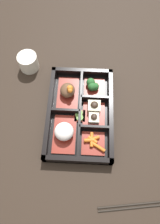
# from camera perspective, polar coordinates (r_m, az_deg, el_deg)

# --- Properties ---
(ground_plane) EXTENTS (3.00, 3.00, 0.00)m
(ground_plane) POSITION_cam_1_polar(r_m,az_deg,el_deg) (0.76, 0.00, -0.79)
(ground_plane) COLOR black
(bento_base) EXTENTS (0.34, 0.22, 0.01)m
(bento_base) POSITION_cam_1_polar(r_m,az_deg,el_deg) (0.76, 0.00, -0.63)
(bento_base) COLOR black
(bento_base) RESTS_ON ground_plane
(bento_rim) EXTENTS (0.34, 0.22, 0.04)m
(bento_rim) POSITION_cam_1_polar(r_m,az_deg,el_deg) (0.74, 0.14, -0.16)
(bento_rim) COLOR black
(bento_rim) RESTS_ON ground_plane
(bowl_rice) EXTENTS (0.13, 0.07, 0.05)m
(bowl_rice) POSITION_cam_1_polar(r_m,az_deg,el_deg) (0.70, -4.16, -5.26)
(bowl_rice) COLOR maroon
(bowl_rice) RESTS_ON bento_base
(bowl_stew) EXTENTS (0.13, 0.07, 0.06)m
(bowl_stew) POSITION_cam_1_polar(r_m,az_deg,el_deg) (0.77, -3.20, 5.47)
(bowl_stew) COLOR maroon
(bowl_stew) RESTS_ON bento_base
(bowl_carrots) EXTENTS (0.08, 0.08, 0.02)m
(bowl_carrots) POSITION_cam_1_polar(r_m,az_deg,el_deg) (0.71, 3.45, -7.92)
(bowl_carrots) COLOR maroon
(bowl_carrots) RESTS_ON bento_base
(bowl_tofu) EXTENTS (0.09, 0.07, 0.04)m
(bowl_tofu) POSITION_cam_1_polar(r_m,az_deg,el_deg) (0.74, 3.67, 0.08)
(bowl_tofu) COLOR maroon
(bowl_tofu) RESTS_ON bento_base
(bowl_greens) EXTENTS (0.08, 0.07, 0.04)m
(bowl_greens) POSITION_cam_1_polar(r_m,az_deg,el_deg) (0.79, 3.38, 6.92)
(bowl_greens) COLOR maroon
(bowl_greens) RESTS_ON bento_base
(bowl_pickles) EXTENTS (0.04, 0.04, 0.01)m
(bowl_pickles) POSITION_cam_1_polar(r_m,az_deg,el_deg) (0.74, -0.04, -1.01)
(bowl_pickles) COLOR maroon
(bowl_pickles) RESTS_ON bento_base
(tea_cup) EXTENTS (0.07, 0.07, 0.06)m
(tea_cup) POSITION_cam_1_polar(r_m,az_deg,el_deg) (0.86, -13.37, 12.64)
(tea_cup) COLOR beige
(tea_cup) RESTS_ON ground_plane
(chopsticks) EXTENTS (0.05, 0.22, 0.01)m
(chopsticks) POSITION_cam_1_polar(r_m,az_deg,el_deg) (0.71, 14.37, -22.71)
(chopsticks) COLOR black
(chopsticks) RESTS_ON ground_plane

